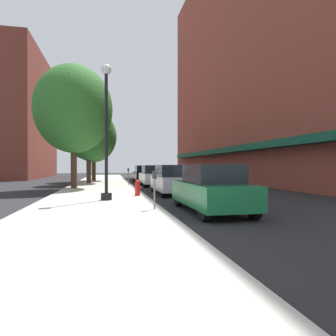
# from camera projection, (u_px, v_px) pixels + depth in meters

# --- Properties ---
(ground_plane) EXTENTS (90.00, 90.00, 0.00)m
(ground_plane) POSITION_uv_depth(u_px,v_px,m) (152.00, 185.00, 23.74)
(ground_plane) COLOR #232326
(sidewalk_slab) EXTENTS (4.80, 50.00, 0.12)m
(sidewalk_slab) POSITION_uv_depth(u_px,v_px,m) (102.00, 185.00, 23.91)
(sidewalk_slab) COLOR #B7B2A8
(sidewalk_slab) RESTS_ON ground
(building_right_brick) EXTENTS (6.80, 40.00, 26.79)m
(building_right_brick) POSITION_uv_depth(u_px,v_px,m) (251.00, 52.00, 29.80)
(building_right_brick) COLOR brown
(building_right_brick) RESTS_ON ground
(building_far_background) EXTENTS (6.80, 18.00, 16.48)m
(building_far_background) POSITION_uv_depth(u_px,v_px,m) (22.00, 117.00, 39.24)
(building_far_background) COLOR brown
(building_far_background) RESTS_ON ground
(lamppost) EXTENTS (0.48, 0.48, 5.90)m
(lamppost) POSITION_uv_depth(u_px,v_px,m) (106.00, 129.00, 12.55)
(lamppost) COLOR black
(lamppost) RESTS_ON sidewalk_slab
(fire_hydrant) EXTENTS (0.33, 0.26, 0.79)m
(fire_hydrant) POSITION_uv_depth(u_px,v_px,m) (138.00, 188.00, 14.43)
(fire_hydrant) COLOR red
(fire_hydrant) RESTS_ON sidewalk_slab
(parking_meter_near) EXTENTS (0.14, 0.09, 1.31)m
(parking_meter_near) POSITION_uv_depth(u_px,v_px,m) (128.00, 174.00, 22.66)
(parking_meter_near) COLOR slate
(parking_meter_near) RESTS_ON sidewalk_slab
(parking_meter_far) EXTENTS (0.14, 0.09, 1.31)m
(parking_meter_far) POSITION_uv_depth(u_px,v_px,m) (154.00, 185.00, 9.84)
(parking_meter_far) COLOR slate
(parking_meter_far) RESTS_ON sidewalk_slab
(tree_near) EXTENTS (4.55, 4.55, 7.09)m
(tree_near) POSITION_uv_depth(u_px,v_px,m) (94.00, 137.00, 29.16)
(tree_near) COLOR #422D1E
(tree_near) RESTS_ON sidewalk_slab
(tree_mid) EXTENTS (5.13, 5.13, 8.25)m
(tree_mid) POSITION_uv_depth(u_px,v_px,m) (74.00, 109.00, 19.30)
(tree_mid) COLOR #422D1E
(tree_mid) RESTS_ON sidewalk_slab
(tree_far) EXTENTS (4.25, 4.25, 6.89)m
(tree_far) POSITION_uv_depth(u_px,v_px,m) (89.00, 132.00, 24.81)
(tree_far) COLOR #422D1E
(tree_far) RESTS_ON sidewalk_slab
(car_green) EXTENTS (1.80, 4.30, 1.66)m
(car_green) POSITION_uv_depth(u_px,v_px,m) (211.00, 189.00, 9.99)
(car_green) COLOR black
(car_green) RESTS_ON ground
(car_silver) EXTENTS (1.80, 4.30, 1.66)m
(car_silver) POSITION_uv_depth(u_px,v_px,m) (172.00, 180.00, 16.24)
(car_silver) COLOR black
(car_silver) RESTS_ON ground
(car_white) EXTENTS (1.80, 4.30, 1.66)m
(car_white) POSITION_uv_depth(u_px,v_px,m) (153.00, 176.00, 23.06)
(car_white) COLOR black
(car_white) RESTS_ON ground
(car_black) EXTENTS (1.80, 4.30, 1.66)m
(car_black) POSITION_uv_depth(u_px,v_px,m) (143.00, 174.00, 29.27)
(car_black) COLOR black
(car_black) RESTS_ON ground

